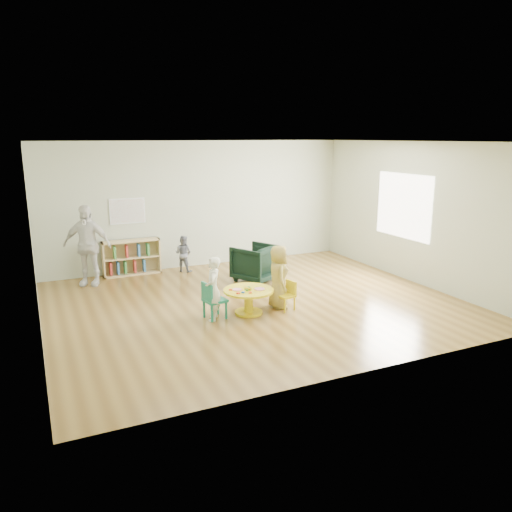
# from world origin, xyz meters

# --- Properties ---
(room) EXTENTS (7.10, 7.00, 2.80)m
(room) POSITION_xyz_m (0.01, 0.00, 1.89)
(room) COLOR brown
(room) RESTS_ON ground
(activity_table) EXTENTS (0.84, 0.84, 0.46)m
(activity_table) POSITION_xyz_m (-0.31, -0.43, 0.29)
(activity_table) COLOR yellow
(activity_table) RESTS_ON ground
(kid_chair_left) EXTENTS (0.38, 0.38, 0.61)m
(kid_chair_left) POSITION_xyz_m (-0.94, -0.42, 0.33)
(kid_chair_left) COLOR #16795E
(kid_chair_left) RESTS_ON ground
(kid_chair_right) EXTENTS (0.32, 0.32, 0.50)m
(kid_chair_right) POSITION_xyz_m (0.37, -0.53, 0.27)
(kid_chair_right) COLOR yellow
(kid_chair_right) RESTS_ON ground
(bookshelf) EXTENTS (1.20, 0.30, 0.75)m
(bookshelf) POSITION_xyz_m (-1.61, 2.86, 0.37)
(bookshelf) COLOR tan
(bookshelf) RESTS_ON ground
(alphabet_poster) EXTENTS (0.74, 0.01, 0.54)m
(alphabet_poster) POSITION_xyz_m (-1.60, 2.98, 1.35)
(alphabet_poster) COLOR white
(alphabet_poster) RESTS_ON ground
(armchair) EXTENTS (1.08, 1.09, 0.74)m
(armchair) POSITION_xyz_m (0.62, 1.29, 0.37)
(armchair) COLOR black
(armchair) RESTS_ON ground
(child_left) EXTENTS (0.38, 0.45, 1.04)m
(child_left) POSITION_xyz_m (-0.94, -0.46, 0.52)
(child_left) COLOR white
(child_left) RESTS_ON ground
(child_right) EXTENTS (0.48, 0.61, 1.10)m
(child_right) POSITION_xyz_m (0.28, -0.37, 0.55)
(child_right) COLOR yellow
(child_right) RESTS_ON ground
(toddler) EXTENTS (0.49, 0.49, 0.80)m
(toddler) POSITION_xyz_m (-0.52, 2.60, 0.40)
(toddler) COLOR #172139
(toddler) RESTS_ON ground
(adult_caretaker) EXTENTS (1.02, 0.77, 1.61)m
(adult_caretaker) POSITION_xyz_m (-2.52, 2.41, 0.80)
(adult_caretaker) COLOR silver
(adult_caretaker) RESTS_ON ground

